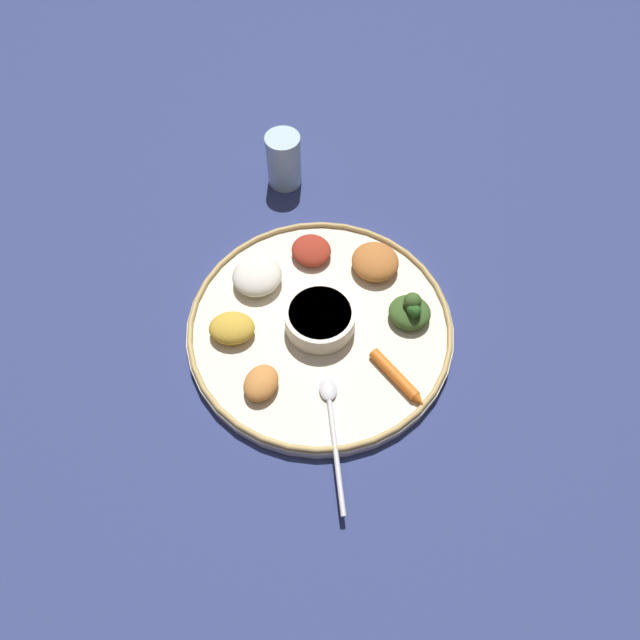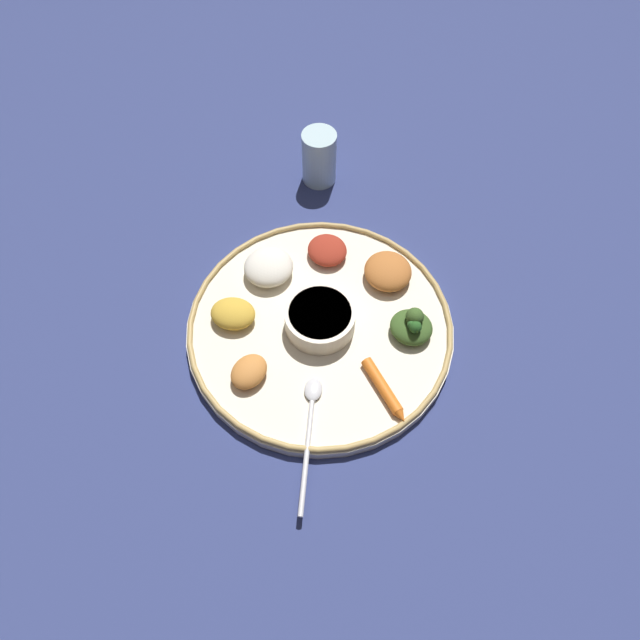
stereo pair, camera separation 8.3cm
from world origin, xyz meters
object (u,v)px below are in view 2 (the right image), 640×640
object	(u,v)px
center_bowl	(320,318)
greens_pile	(412,326)
drinking_glass	(319,160)
spoon	(310,422)
carrot_near_spoon	(384,390)

from	to	relation	value
center_bowl	greens_pile	xyz separation A→B (m)	(0.10, -0.08, -0.00)
center_bowl	drinking_glass	distance (m)	0.31
center_bowl	greens_pile	size ratio (longest dim) A/B	1.23
drinking_glass	spoon	bearing A→B (deg)	-124.29
center_bowl	drinking_glass	size ratio (longest dim) A/B	1.06
center_bowl	spoon	size ratio (longest dim) A/B	0.65
greens_pile	drinking_glass	bearing A→B (deg)	79.43
spoon	drinking_glass	bearing A→B (deg)	55.71
center_bowl	greens_pile	world-z (taller)	greens_pile
center_bowl	greens_pile	bearing A→B (deg)	-37.87
center_bowl	drinking_glass	world-z (taller)	drinking_glass
drinking_glass	center_bowl	bearing A→B (deg)	-122.57
center_bowl	spoon	bearing A→B (deg)	-127.83
spoon	carrot_near_spoon	distance (m)	0.11
spoon	greens_pile	bearing A→B (deg)	11.19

